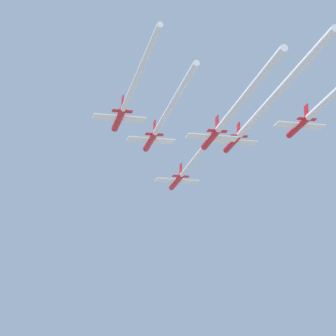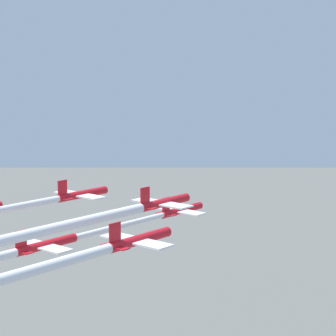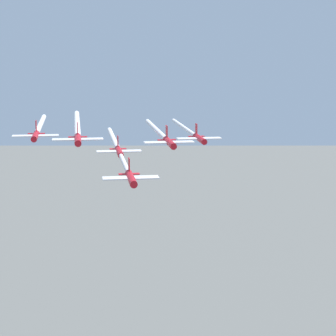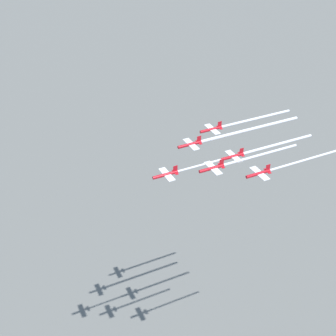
{
  "view_description": "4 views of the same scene",
  "coord_description": "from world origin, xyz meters",
  "px_view_note": "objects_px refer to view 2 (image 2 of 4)",
  "views": [
    {
      "loc": [
        129.42,
        -0.05,
        70.22
      ],
      "look_at": [
        -39.54,
        40.97,
        123.43
      ],
      "focal_mm": 85.0,
      "sensor_mm": 36.0,
      "label": 1
    },
    {
      "loc": [
        48.74,
        114.34,
        146.66
      ],
      "look_at": [
        -46.64,
        38.7,
        128.54
      ],
      "focal_mm": 70.0,
      "sensor_mm": 36.0,
      "label": 2
    },
    {
      "loc": [
        -158.02,
        56.9,
        144.31
      ],
      "look_at": [
        -44.2,
        37.42,
        123.41
      ],
      "focal_mm": 70.0,
      "sensor_mm": 36.0,
      "label": 3
    },
    {
      "loc": [
        -113.23,
        -93.08,
        226.93
      ],
      "look_at": [
        -41.01,
        47.32,
        122.09
      ],
      "focal_mm": 50.0,
      "sensor_mm": 36.0,
      "label": 4
    }
  ],
  "objects_px": {
    "jet_0": "(180,210)",
    "jet_1": "(81,194)",
    "jet_5": "(138,240)",
    "jet_2": "(163,203)",
    "jet_4": "(44,245)"
  },
  "relations": [
    {
      "from": "jet_4",
      "to": "jet_5",
      "type": "xyz_separation_m",
      "value": [
        0.53,
        18.45,
        3.89
      ]
    },
    {
      "from": "jet_5",
      "to": "jet_2",
      "type": "bearing_deg",
      "value": 120.47
    },
    {
      "from": "jet_1",
      "to": "jet_5",
      "type": "xyz_separation_m",
      "value": [
        16.48,
        27.23,
        -0.17
      ]
    },
    {
      "from": "jet_4",
      "to": "jet_5",
      "type": "height_order",
      "value": "jet_5"
    },
    {
      "from": "jet_0",
      "to": "jet_1",
      "type": "bearing_deg",
      "value": -120.47
    },
    {
      "from": "jet_1",
      "to": "jet_2",
      "type": "bearing_deg",
      "value": 0.0
    },
    {
      "from": "jet_5",
      "to": "jet_0",
      "type": "bearing_deg",
      "value": 120.47
    },
    {
      "from": "jet_4",
      "to": "jet_5",
      "type": "bearing_deg",
      "value": 0.0
    },
    {
      "from": "jet_4",
      "to": "jet_5",
      "type": "distance_m",
      "value": 18.87
    },
    {
      "from": "jet_0",
      "to": "jet_5",
      "type": "distance_m",
      "value": 36.62
    },
    {
      "from": "jet_1",
      "to": "jet_2",
      "type": "relative_size",
      "value": 1.0
    },
    {
      "from": "jet_0",
      "to": "jet_5",
      "type": "relative_size",
      "value": 1.0
    },
    {
      "from": "jet_2",
      "to": "jet_5",
      "type": "distance_m",
      "value": 18.24
    },
    {
      "from": "jet_0",
      "to": "jet_4",
      "type": "distance_m",
      "value": 31.39
    },
    {
      "from": "jet_1",
      "to": "jet_5",
      "type": "distance_m",
      "value": 31.83
    }
  ]
}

